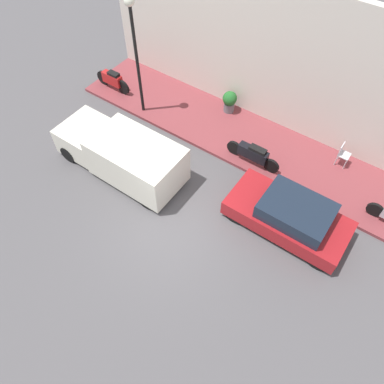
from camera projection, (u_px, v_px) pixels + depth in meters
The scene contains 10 objects.
ground_plane at pixel (170, 226), 12.36m from camera, with size 60.00×60.00×0.00m, color #514F51.
sidewalk at pixel (245, 139), 14.74m from camera, with size 2.88×14.70×0.13m.
building_facade at pixel (276, 59), 13.41m from camera, with size 0.30×14.70×5.46m.
parked_car at pixel (290, 216), 11.87m from camera, with size 1.80×3.90×1.29m.
delivery_van at pixel (121, 153), 13.21m from camera, with size 1.89×4.88×1.63m.
motorcycle_black at pixel (253, 154), 13.55m from camera, with size 0.30×2.13×0.82m.
motorcycle_red at pixel (113, 80), 16.17m from camera, with size 0.30×1.79×0.87m.
streetlamp at pixel (134, 37), 13.10m from camera, with size 0.37×0.37×4.71m.
potted_plant at pixel (230, 101), 15.24m from camera, with size 0.59×0.59×0.93m.
cafe_chair at pixel (343, 153), 13.47m from camera, with size 0.40×0.40×0.89m.
Camera 1 is at (-4.95, -4.39, 10.53)m, focal length 35.00 mm.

